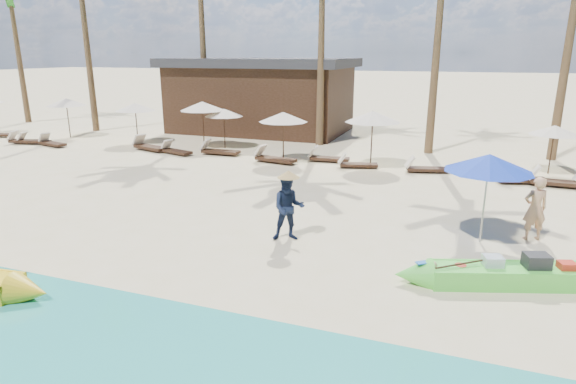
% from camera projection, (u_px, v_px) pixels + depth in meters
% --- Properties ---
extents(ground, '(240.00, 240.00, 0.00)m').
position_uv_depth(ground, '(284.00, 261.00, 11.09)').
color(ground, beige).
rests_on(ground, ground).
extents(green_canoe, '(5.26, 2.03, 0.69)m').
position_uv_depth(green_canoe, '(513.00, 275.00, 9.87)').
color(green_canoe, '#54DE43').
rests_on(green_canoe, ground).
extents(tourist, '(0.71, 0.59, 1.66)m').
position_uv_depth(tourist, '(535.00, 209.00, 12.13)').
color(tourist, tan).
rests_on(tourist, ground).
extents(vendor_green, '(1.01, 0.91, 1.70)m').
position_uv_depth(vendor_green, '(288.00, 208.00, 12.12)').
color(vendor_green, '#15203B').
rests_on(vendor_green, ground).
extents(blue_umbrella, '(2.11, 2.11, 2.27)m').
position_uv_depth(blue_umbrella, '(489.00, 163.00, 11.62)').
color(blue_umbrella, '#99999E').
rests_on(blue_umbrella, ground).
extents(resort_parasol_1, '(2.13, 2.13, 2.19)m').
position_uv_depth(resort_parasol_1, '(66.00, 102.00, 26.66)').
color(resort_parasol_1, '#3B2318').
rests_on(resort_parasol_1, ground).
extents(lounger_1_left, '(1.72, 0.85, 0.56)m').
position_uv_depth(lounger_1_left, '(33.00, 141.00, 25.17)').
color(lounger_1_left, '#3B2318').
rests_on(lounger_1_left, ground).
extents(lounger_1_right, '(1.91, 0.98, 0.62)m').
position_uv_depth(lounger_1_right, '(24.00, 140.00, 25.20)').
color(lounger_1_right, '#3B2318').
rests_on(lounger_1_right, ground).
extents(resort_parasol_2, '(2.04, 2.04, 2.11)m').
position_uv_depth(resort_parasol_2, '(135.00, 107.00, 24.98)').
color(resort_parasol_2, '#3B2318').
rests_on(resort_parasol_2, ground).
extents(lounger_2_left, '(1.75, 0.87, 0.57)m').
position_uv_depth(lounger_2_left, '(52.00, 143.00, 24.59)').
color(lounger_2_left, '#3B2318').
rests_on(lounger_2_left, ground).
extents(resort_parasol_3, '(2.23, 2.23, 2.29)m').
position_uv_depth(resort_parasol_3, '(202.00, 106.00, 23.80)').
color(resort_parasol_3, '#3B2318').
rests_on(resort_parasol_3, ground).
extents(lounger_3_left, '(2.06, 1.11, 0.67)m').
position_uv_depth(lounger_3_left, '(149.00, 146.00, 23.53)').
color(lounger_3_left, '#3B2318').
rests_on(lounger_3_left, ground).
extents(lounger_3_right, '(1.75, 0.96, 0.57)m').
position_uv_depth(lounger_3_right, '(175.00, 150.00, 22.65)').
color(lounger_3_right, '#3B2318').
rests_on(lounger_3_right, ground).
extents(resort_parasol_4, '(1.90, 1.90, 1.96)m').
position_uv_depth(resort_parasol_4, '(224.00, 113.00, 23.72)').
color(resort_parasol_4, '#3B2318').
rests_on(resort_parasol_4, ground).
extents(lounger_4_left, '(1.90, 0.63, 0.64)m').
position_uv_depth(lounger_4_left, '(218.00, 150.00, 22.52)').
color(lounger_4_left, '#3B2318').
rests_on(lounger_4_left, ground).
extents(lounger_4_right, '(1.99, 0.90, 0.65)m').
position_uv_depth(lounger_4_right, '(273.00, 158.00, 20.92)').
color(lounger_4_right, '#3B2318').
rests_on(lounger_4_right, ground).
extents(resort_parasol_5, '(2.11, 2.11, 2.18)m').
position_uv_depth(resort_parasol_5, '(283.00, 117.00, 20.58)').
color(resort_parasol_5, '#3B2318').
rests_on(resort_parasol_5, ground).
extents(lounger_5_left, '(1.84, 0.75, 0.61)m').
position_uv_depth(lounger_5_left, '(327.00, 157.00, 21.07)').
color(lounger_5_left, '#3B2318').
rests_on(lounger_5_left, ground).
extents(resort_parasol_6, '(2.27, 2.27, 2.34)m').
position_uv_depth(resort_parasol_6, '(373.00, 117.00, 19.54)').
color(resort_parasol_6, '#3B2318').
rests_on(resort_parasol_6, ground).
extents(lounger_6_left, '(1.71, 0.92, 0.55)m').
position_uv_depth(lounger_6_left, '(356.00, 164.00, 19.96)').
color(lounger_6_left, '#3B2318').
rests_on(lounger_6_left, ground).
extents(lounger_6_right, '(1.78, 0.93, 0.58)m').
position_uv_depth(lounger_6_right, '(424.00, 168.00, 19.20)').
color(lounger_6_right, '#3B2318').
rests_on(lounger_6_right, ground).
extents(resort_parasol_7, '(1.87, 1.87, 1.92)m').
position_uv_depth(resort_parasol_7, '(555.00, 130.00, 18.57)').
color(resort_parasol_7, '#3B2318').
rests_on(resort_parasol_7, ground).
extents(lounger_7_left, '(1.85, 1.04, 0.60)m').
position_uv_depth(lounger_7_left, '(519.00, 178.00, 17.57)').
color(lounger_7_left, '#3B2318').
rests_on(lounger_7_left, ground).
extents(lounger_7_right, '(1.90, 0.64, 0.64)m').
position_uv_depth(lounger_7_right, '(553.00, 181.00, 17.19)').
color(lounger_7_right, '#3B2318').
rests_on(lounger_7_right, ground).
extents(pavilion_west, '(10.80, 6.60, 4.30)m').
position_uv_depth(pavilion_west, '(261.00, 95.00, 28.90)').
color(pavilion_west, '#3B2318').
rests_on(pavilion_west, ground).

